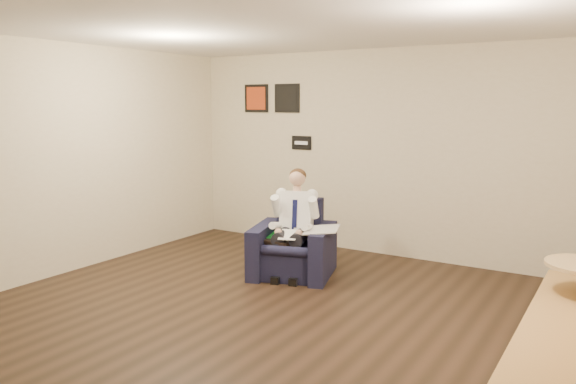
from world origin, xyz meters
The scene contains 16 objects.
ground centered at (0.00, 0.00, 0.00)m, with size 6.00×6.00×0.00m, color black.
wall_back centered at (0.00, 3.00, 1.40)m, with size 6.00×0.02×2.80m, color beige.
wall_left centered at (-3.00, 0.00, 1.40)m, with size 0.02×6.00×2.80m, color beige.
ceiling centered at (0.00, 0.00, 2.80)m, with size 6.00×6.00×0.02m, color white.
seating_sign centered at (-1.30, 2.98, 1.50)m, with size 0.32×0.02×0.20m, color black.
art_print_left centered at (-2.10, 2.98, 2.15)m, with size 0.42×0.03×0.42m, color #B03915.
art_print_right centered at (-1.55, 2.98, 2.15)m, with size 0.42×0.03×0.42m, color black.
armchair centered at (-0.56, 1.52, 0.45)m, with size 0.92×0.92×0.90m, color black.
seated_man centered at (-0.52, 1.40, 0.61)m, with size 0.58×0.88×1.23m, color white, non-canonical shape.
lap_papers centered at (-0.49, 1.31, 0.55)m, with size 0.20×0.29×0.01m, color white.
newspaper centered at (-0.17, 1.53, 0.61)m, with size 0.39×0.49×0.01m, color silver.
side_table centered at (-0.74, 1.47, 0.24)m, with size 0.58×0.58×0.48m, color black.
green_folder centered at (-0.77, 1.45, 0.48)m, with size 0.48×0.34×0.01m, color green.
coffee_mug centered at (-0.54, 1.59, 0.53)m, with size 0.09×0.09×0.10m, color white.
smartphone centered at (-0.68, 1.64, 0.48)m, with size 0.15×0.07×0.01m, color black.
banquette centered at (2.59, 0.22, 0.72)m, with size 0.67×2.80×1.43m, color #A97E41.
Camera 1 is at (2.87, -4.15, 2.06)m, focal length 35.00 mm.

